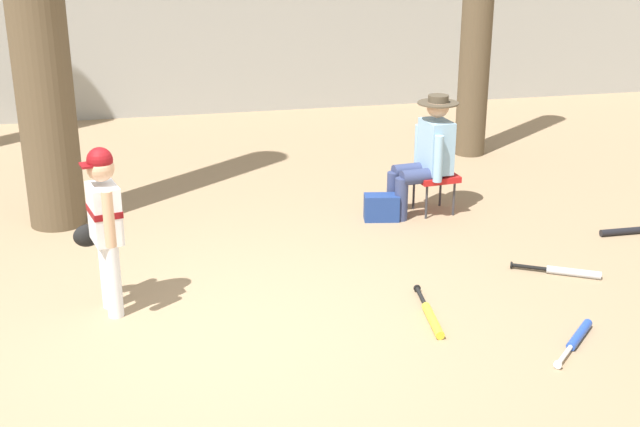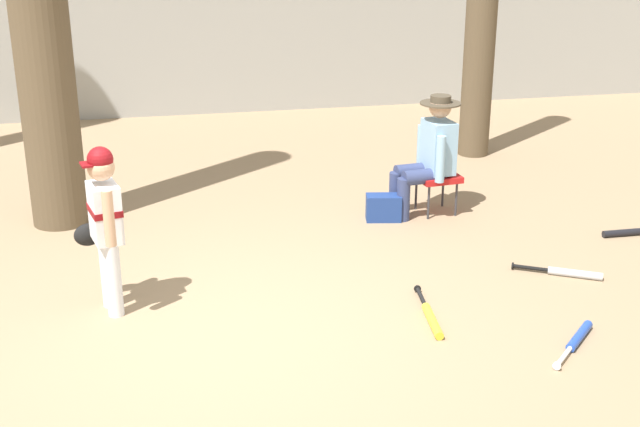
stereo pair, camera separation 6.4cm
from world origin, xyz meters
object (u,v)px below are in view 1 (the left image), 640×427
Objects in this scene: seated_spectator at (427,152)px; bat_aluminum_silver at (566,272)px; bat_black_composite at (628,231)px; bat_yellow_trainer at (431,316)px; bat_blue_youth at (577,338)px; young_ballplayer at (104,220)px; handbag_beside_stool at (381,207)px; folding_stool at (434,178)px.

seated_spectator is 1.78× the size of bat_aluminum_silver.
bat_black_composite is (1.69, -0.97, -0.61)m from seated_spectator.
bat_aluminum_silver and bat_yellow_trainer have the same top height.
bat_black_composite is 2.35m from bat_blue_youth.
handbag_beside_stool is (2.58, 1.45, -0.61)m from young_ballplayer.
bat_yellow_trainer is at bearing 149.13° from bat_blue_youth.
bat_aluminum_silver and bat_blue_youth have the same top height.
bat_black_composite is (1.59, -0.98, -0.33)m from folding_stool.
handbag_beside_stool is 0.42× the size of bat_yellow_trainer.
handbag_beside_stool is 1.98m from bat_aluminum_silver.
folding_stool is at bearing 108.50° from bat_aluminum_silver.
folding_stool is at bearing 26.23° from young_ballplayer.
bat_blue_youth is at bearing -114.13° from bat_aluminum_silver.
folding_stool is 2.42m from bat_yellow_trainer.
folding_stool is 1.90m from bat_black_composite.
bat_yellow_trainer is (-1.39, -0.53, 0.00)m from bat_aluminum_silver.
handbag_beside_stool is 0.50× the size of bat_aluminum_silver.
folding_stool is at bearing 148.33° from bat_black_composite.
bat_black_composite is (4.75, 0.57, -0.71)m from young_ballplayer.
young_ballplayer is 3.84× the size of handbag_beside_stool.
bat_blue_youth is (-0.48, -1.08, 0.00)m from bat_aluminum_silver.
bat_yellow_trainer is at bearing -96.44° from handbag_beside_stool.
folding_stool is 2.81m from bat_blue_youth.
bat_black_composite is 2.72m from bat_yellow_trainer.
seated_spectator reaches higher than bat_yellow_trainer.
folding_stool is 1.30× the size of handbag_beside_stool.
seated_spectator is at bearing 93.88° from bat_blue_youth.
folding_stool is (3.16, 1.56, -0.38)m from young_ballplayer.
handbag_beside_stool is at bearing 83.56° from bat_yellow_trainer.
bat_aluminum_silver is 1.18m from bat_blue_youth.
bat_yellow_trainer is (-0.82, -2.25, -0.33)m from folding_stool.
bat_blue_youth is (0.19, -2.78, -0.61)m from seated_spectator.
seated_spectator reaches higher than folding_stool.
bat_yellow_trainer is at bearing -152.29° from bat_black_composite.
bat_blue_youth is at bearing -88.14° from folding_stool.
bat_black_composite is at bearing 27.71° from bat_yellow_trainer.
handbag_beside_stool is at bearing 157.99° from bat_black_composite.
bat_black_composite is at bearing -31.67° from folding_stool.
young_ballplayer is 3.55m from bat_blue_youth.
young_ballplayer is 2.35× the size of bat_blue_youth.
handbag_beside_stool is at bearing 103.93° from bat_blue_youth.
seated_spectator is (3.06, 1.55, -0.10)m from young_ballplayer.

